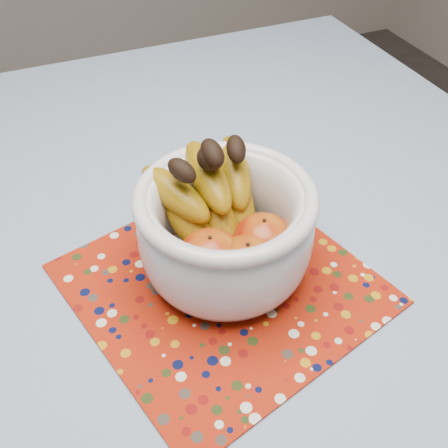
# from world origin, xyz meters

# --- Properties ---
(table) EXTENTS (1.20, 1.20, 0.75)m
(table) POSITION_xyz_m (0.00, 0.00, 0.67)
(table) COLOR brown
(table) RESTS_ON ground
(tablecloth) EXTENTS (1.32, 1.32, 0.01)m
(tablecloth) POSITION_xyz_m (0.00, 0.00, 0.76)
(tablecloth) COLOR slate
(tablecloth) RESTS_ON table
(placemat) EXTENTS (0.45, 0.45, 0.00)m
(placemat) POSITION_xyz_m (0.01, -0.11, 0.76)
(placemat) COLOR #931A08
(placemat) RESTS_ON tablecloth
(fruit_bowl) EXTENTS (0.24, 0.25, 0.20)m
(fruit_bowl) POSITION_xyz_m (0.03, -0.08, 0.85)
(fruit_bowl) COLOR silver
(fruit_bowl) RESTS_ON placemat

